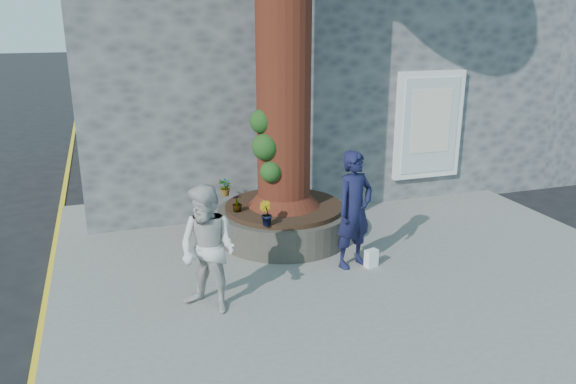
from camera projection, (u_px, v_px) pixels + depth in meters
name	position (u px, v px, depth m)	size (l,w,h in m)	color
ground	(274.00, 302.00, 7.90)	(120.00, 120.00, 0.00)	black
pavement	(343.00, 257.00, 9.24)	(9.00, 8.00, 0.12)	slate
yellow_line	(46.00, 303.00, 7.89)	(0.10, 30.00, 0.01)	yellow
stone_shop	(284.00, 44.00, 14.21)	(10.30, 8.30, 6.30)	#4A4C4F
neighbour_shop	(540.00, 45.00, 16.66)	(6.00, 8.00, 6.00)	#4A4C4F
planter	(284.00, 221.00, 9.83)	(2.30, 2.30, 0.60)	black
man	(354.00, 210.00, 8.54)	(0.67, 0.44, 1.83)	#131535
woman	(208.00, 250.00, 7.23)	(0.83, 0.65, 1.71)	beige
shopping_bag	(371.00, 258.00, 8.70)	(0.20, 0.12, 0.28)	white
plant_a	(225.00, 187.00, 10.20)	(0.17, 0.11, 0.32)	gray
plant_b	(266.00, 214.00, 8.73)	(0.21, 0.21, 0.39)	gray
plant_c	(237.00, 203.00, 9.36)	(0.17, 0.17, 0.30)	gray
plant_d	(226.00, 188.00, 10.17)	(0.28, 0.25, 0.32)	gray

